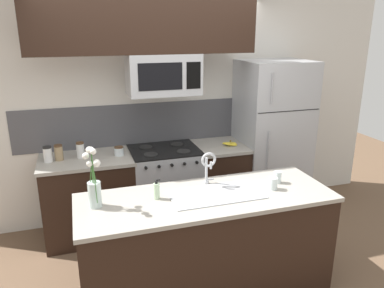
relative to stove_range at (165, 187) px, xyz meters
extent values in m
plane|color=brown|center=(0.00, -0.90, -0.46)|extent=(10.00, 10.00, 0.00)
cube|color=silver|center=(0.30, 0.38, 0.84)|extent=(5.20, 0.10, 2.60)
cube|color=#4C4C51|center=(0.00, 0.32, 0.69)|extent=(3.19, 0.01, 0.48)
cube|color=black|center=(-0.85, 0.00, -0.02)|extent=(0.93, 0.62, 0.88)
cube|color=#9E998E|center=(-0.85, 0.00, 0.43)|extent=(0.96, 0.65, 0.03)
cube|color=black|center=(0.66, 0.00, -0.02)|extent=(0.56, 0.62, 0.88)
cube|color=#9E998E|center=(0.66, 0.00, 0.43)|extent=(0.59, 0.65, 0.03)
cube|color=#A8AAAF|center=(0.00, 0.00, -0.01)|extent=(0.76, 0.62, 0.91)
cube|color=black|center=(0.00, 0.00, 0.45)|extent=(0.76, 0.62, 0.01)
cylinder|color=black|center=(-0.18, -0.14, 0.46)|extent=(0.15, 0.15, 0.01)
cylinder|color=black|center=(0.18, -0.14, 0.46)|extent=(0.15, 0.15, 0.01)
cylinder|color=black|center=(-0.18, 0.14, 0.46)|extent=(0.15, 0.15, 0.01)
cylinder|color=black|center=(0.18, 0.14, 0.46)|extent=(0.15, 0.15, 0.01)
cylinder|color=black|center=(-0.27, -0.32, 0.39)|extent=(0.03, 0.02, 0.03)
cylinder|color=black|center=(-0.14, -0.32, 0.39)|extent=(0.03, 0.02, 0.03)
cylinder|color=black|center=(0.00, -0.32, 0.39)|extent=(0.03, 0.02, 0.03)
cylinder|color=black|center=(0.14, -0.32, 0.39)|extent=(0.03, 0.02, 0.03)
cylinder|color=black|center=(0.27, -0.32, 0.39)|extent=(0.03, 0.02, 0.03)
cube|color=#A8AAAF|center=(0.00, -0.02, 1.29)|extent=(0.74, 0.40, 0.42)
cube|color=black|center=(-0.07, -0.22, 1.29)|extent=(0.45, 0.00, 0.27)
cube|color=black|center=(0.27, -0.22, 1.29)|extent=(0.15, 0.00, 0.27)
cube|color=black|center=(-0.19, -0.05, 1.80)|extent=(2.25, 0.34, 0.60)
cube|color=#A8AAAF|center=(1.34, 0.02, 0.47)|extent=(0.79, 0.72, 1.86)
cube|color=black|center=(1.34, -0.34, 0.88)|extent=(0.76, 0.00, 0.01)
cylinder|color=#99999E|center=(1.10, -0.36, 1.14)|extent=(0.01, 0.01, 0.33)
cylinder|color=#99999E|center=(1.10, -0.36, 0.32)|extent=(0.01, 0.01, 0.71)
cylinder|color=silver|center=(-1.21, -0.01, 0.52)|extent=(0.09, 0.09, 0.15)
cylinder|color=black|center=(-1.21, -0.01, 0.60)|extent=(0.08, 0.08, 0.02)
cylinder|color=#997F5B|center=(-1.11, 0.02, 0.52)|extent=(0.09, 0.09, 0.15)
cylinder|color=#4C331E|center=(-1.11, 0.02, 0.60)|extent=(0.08, 0.08, 0.02)
cylinder|color=silver|center=(-0.89, 0.03, 0.52)|extent=(0.08, 0.08, 0.15)
cylinder|color=#4C331E|center=(-0.89, 0.03, 0.61)|extent=(0.08, 0.08, 0.02)
cylinder|color=silver|center=(-0.50, -0.01, 0.49)|extent=(0.10, 0.10, 0.09)
cylinder|color=#4C331E|center=(-0.50, -0.01, 0.54)|extent=(0.10, 0.10, 0.01)
ellipsoid|color=yellow|center=(0.76, -0.07, 0.47)|extent=(0.17, 0.12, 0.05)
ellipsoid|color=yellow|center=(0.76, -0.05, 0.47)|extent=(0.18, 0.08, 0.05)
ellipsoid|color=yellow|center=(0.77, -0.07, 0.47)|extent=(0.17, 0.04, 0.06)
ellipsoid|color=yellow|center=(0.77, -0.05, 0.47)|extent=(0.18, 0.08, 0.05)
ellipsoid|color=yellow|center=(0.78, -0.07, 0.47)|extent=(0.16, 0.13, 0.06)
cylinder|color=brown|center=(0.77, -0.06, 0.50)|extent=(0.02, 0.02, 0.03)
cube|color=black|center=(0.05, -1.25, -0.02)|extent=(2.06, 0.72, 0.88)
cube|color=#9E998E|center=(0.05, -1.25, 0.43)|extent=(2.09, 0.75, 0.03)
cube|color=#ADAFB5|center=(0.13, -1.25, 0.45)|extent=(0.76, 0.39, 0.01)
cube|color=#ADAFB5|center=(-0.04, -1.25, 0.37)|extent=(0.30, 0.30, 0.15)
cube|color=#ADAFB5|center=(0.31, -1.25, 0.37)|extent=(0.30, 0.30, 0.15)
cylinder|color=#B7BABF|center=(0.13, -1.01, 0.46)|extent=(0.04, 0.04, 0.02)
cylinder|color=#B7BABF|center=(0.13, -1.01, 0.58)|extent=(0.02, 0.02, 0.22)
torus|color=#B7BABF|center=(0.13, -1.07, 0.69)|extent=(0.13, 0.02, 0.13)
cylinder|color=#B7BABF|center=(0.13, -1.12, 0.66)|extent=(0.02, 0.02, 0.06)
cube|color=#B7BABF|center=(0.17, -1.01, 0.48)|extent=(0.07, 0.01, 0.01)
cylinder|color=beige|center=(-0.35, -1.18, 0.51)|extent=(0.05, 0.05, 0.13)
cylinder|color=black|center=(-0.35, -1.18, 0.59)|extent=(0.02, 0.02, 0.02)
cube|color=black|center=(-0.33, -1.18, 0.61)|extent=(0.03, 0.01, 0.01)
cylinder|color=silver|center=(0.63, -1.30, 0.50)|extent=(0.08, 0.08, 0.10)
cylinder|color=silver|center=(0.73, -1.19, 0.50)|extent=(0.07, 0.07, 0.10)
cylinder|color=silver|center=(-0.82, -1.17, 0.55)|extent=(0.10, 0.10, 0.20)
cylinder|color=silver|center=(-0.82, -1.17, 0.48)|extent=(0.09, 0.09, 0.06)
cylinder|color=#386B2D|center=(-0.84, -1.16, 0.68)|extent=(0.05, 0.03, 0.34)
sphere|color=white|center=(-0.86, -1.15, 0.85)|extent=(0.05, 0.05, 0.05)
cylinder|color=#386B2D|center=(-0.82, -1.21, 0.71)|extent=(0.02, 0.08, 0.40)
sphere|color=white|center=(-0.81, -1.25, 0.91)|extent=(0.04, 0.04, 0.04)
cylinder|color=#386B2D|center=(-0.83, -1.14, 0.70)|extent=(0.02, 0.08, 0.37)
sphere|color=white|center=(-0.83, -1.10, 0.88)|extent=(0.05, 0.05, 0.05)
cylinder|color=#386B2D|center=(-0.83, -1.18, 0.65)|extent=(0.02, 0.01, 0.29)
sphere|color=white|center=(-0.84, -1.18, 0.80)|extent=(0.05, 0.05, 0.05)
cylinder|color=#386B2D|center=(-0.82, -1.19, 0.71)|extent=(0.01, 0.04, 0.40)
sphere|color=white|center=(-0.82, -1.20, 0.91)|extent=(0.05, 0.05, 0.05)
cylinder|color=#386B2D|center=(-0.81, -1.18, 0.66)|extent=(0.04, 0.02, 0.29)
sphere|color=white|center=(-0.79, -1.19, 0.80)|extent=(0.06, 0.06, 0.06)
camera|label=1|loc=(-0.90, -3.86, 1.76)|focal=35.00mm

